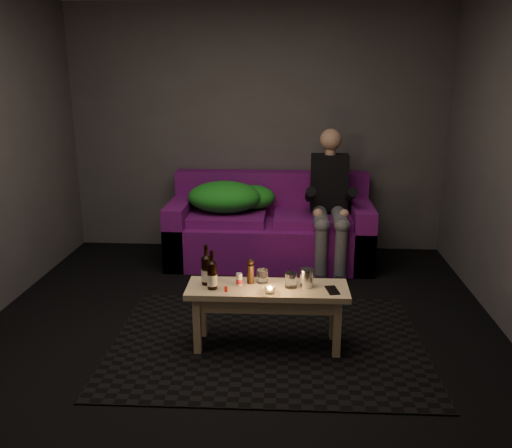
{
  "coord_description": "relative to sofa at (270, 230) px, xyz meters",
  "views": [
    {
      "loc": [
        0.37,
        -3.56,
        1.91
      ],
      "look_at": [
        0.07,
        1.0,
        0.61
      ],
      "focal_mm": 38.0,
      "sensor_mm": 36.0,
      "label": 1
    }
  ],
  "objects": [
    {
      "name": "floor",
      "position": [
        -0.16,
        -1.82,
        -0.32
      ],
      "size": [
        4.5,
        4.5,
        0.0
      ],
      "primitive_type": "plane",
      "color": "black",
      "rests_on": "ground"
    },
    {
      "name": "sofa",
      "position": [
        0.0,
        0.0,
        0.0
      ],
      "size": [
        2.04,
        0.92,
        0.88
      ],
      "color": "#610E69",
      "rests_on": "floor"
    },
    {
      "name": "smartphone",
      "position": [
        0.5,
        -1.92,
        0.15
      ],
      "size": [
        0.1,
        0.16,
        0.01
      ],
      "primitive_type": "cube",
      "rotation": [
        0.0,
        0.0,
        0.18
      ],
      "color": "black",
      "rests_on": "coffee_table"
    },
    {
      "name": "salt_shaker",
      "position": [
        -0.14,
        -1.87,
        0.19
      ],
      "size": [
        0.04,
        0.04,
        0.09
      ],
      "primitive_type": "cylinder",
      "rotation": [
        0.0,
        0.0,
        -0.03
      ],
      "color": "silver",
      "rests_on": "coffee_table"
    },
    {
      "name": "tealight",
      "position": [
        0.08,
        -2.0,
        0.17
      ],
      "size": [
        0.07,
        0.07,
        0.05
      ],
      "color": "white",
      "rests_on": "coffee_table"
    },
    {
      "name": "rug",
      "position": [
        0.06,
        -1.83,
        -0.31
      ],
      "size": [
        2.27,
        1.67,
        0.01
      ],
      "primitive_type": "cube",
      "rotation": [
        0.0,
        0.0,
        0.02
      ],
      "color": "black",
      "rests_on": "floor"
    },
    {
      "name": "pepper_mill",
      "position": [
        -0.07,
        -1.82,
        0.21
      ],
      "size": [
        0.06,
        0.06,
        0.14
      ],
      "primitive_type": "cylinder",
      "rotation": [
        0.0,
        0.0,
        -0.31
      ],
      "color": "black",
      "rests_on": "coffee_table"
    },
    {
      "name": "tumbler_back",
      "position": [
        0.02,
        -1.8,
        0.19
      ],
      "size": [
        0.09,
        0.09,
        0.09
      ],
      "primitive_type": "cylinder",
      "rotation": [
        0.0,
        0.0,
        0.08
      ],
      "color": "white",
      "rests_on": "coffee_table"
    },
    {
      "name": "coffee_table",
      "position": [
        0.06,
        -1.88,
        0.06
      ],
      "size": [
        1.13,
        0.37,
        0.46
      ],
      "rotation": [
        0.0,
        0.0,
        0.02
      ],
      "color": "#E7C787",
      "rests_on": "rug"
    },
    {
      "name": "red_lighter",
      "position": [
        -0.22,
        -1.95,
        0.15
      ],
      "size": [
        0.03,
        0.08,
        0.01
      ],
      "primitive_type": "cube",
      "rotation": [
        0.0,
        0.0,
        0.15
      ],
      "color": "red",
      "rests_on": "coffee_table"
    },
    {
      "name": "person",
      "position": [
        0.59,
        -0.17,
        0.39
      ],
      "size": [
        0.37,
        0.85,
        1.36
      ],
      "color": "black",
      "rests_on": "sofa"
    },
    {
      "name": "room",
      "position": [
        -0.16,
        -1.35,
        1.32
      ],
      "size": [
        4.5,
        4.5,
        4.5
      ],
      "color": "silver",
      "rests_on": "ground"
    },
    {
      "name": "beer_bottle_b",
      "position": [
        -0.32,
        -1.94,
        0.24
      ],
      "size": [
        0.07,
        0.07,
        0.28
      ],
      "color": "black",
      "rests_on": "coffee_table"
    },
    {
      "name": "steel_cup",
      "position": [
        0.33,
        -1.86,
        0.21
      ],
      "size": [
        0.12,
        0.12,
        0.13
      ],
      "primitive_type": "cylinder",
      "rotation": [
        0.0,
        0.0,
        -0.38
      ],
      "color": "silver",
      "rests_on": "coffee_table"
    },
    {
      "name": "beer_bottle_a",
      "position": [
        -0.37,
        -1.86,
        0.25
      ],
      "size": [
        0.07,
        0.07,
        0.29
      ],
      "color": "black",
      "rests_on": "coffee_table"
    },
    {
      "name": "tumbler_front",
      "position": [
        0.22,
        -1.88,
        0.19
      ],
      "size": [
        0.11,
        0.11,
        0.1
      ],
      "primitive_type": "cylinder",
      "rotation": [
        0.0,
        0.0,
        0.34
      ],
      "color": "white",
      "rests_on": "coffee_table"
    },
    {
      "name": "green_blanket",
      "position": [
        -0.42,
        -0.01,
        0.34
      ],
      "size": [
        0.9,
        0.61,
        0.31
      ],
      "color": "green",
      "rests_on": "sofa"
    }
  ]
}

